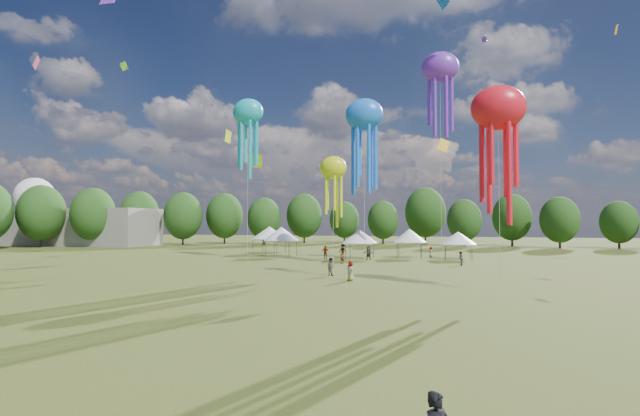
# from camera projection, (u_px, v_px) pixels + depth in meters

# --- Properties ---
(ground) EXTENTS (300.00, 300.00, 0.00)m
(ground) POSITION_uv_depth(u_px,v_px,m) (157.00, 406.00, 12.65)
(ground) COLOR #384416
(ground) RESTS_ON ground
(spectator_near) EXTENTS (1.04, 0.97, 1.71)m
(spectator_near) POSITION_uv_depth(u_px,v_px,m) (331.00, 267.00, 43.16)
(spectator_near) COLOR gray
(spectator_near) RESTS_ON ground
(spectators_far) EXTENTS (18.65, 29.45, 1.92)m
(spectators_far) POSITION_uv_depth(u_px,v_px,m) (369.00, 255.00, 58.79)
(spectators_far) COLOR gray
(spectators_far) RESTS_ON ground
(festival_tents) EXTENTS (34.56, 11.83, 4.44)m
(festival_tents) POSITION_uv_depth(u_px,v_px,m) (340.00, 235.00, 66.58)
(festival_tents) COLOR #47474C
(festival_tents) RESTS_ON ground
(show_kites) EXTENTS (33.94, 24.84, 25.56)m
(show_kites) POSITION_uv_depth(u_px,v_px,m) (364.00, 122.00, 51.71)
(show_kites) COLOR blue
(show_kites) RESTS_ON ground
(small_kites) EXTENTS (72.97, 59.95, 42.82)m
(small_kites) POSITION_uv_depth(u_px,v_px,m) (365.00, 15.00, 51.94)
(small_kites) COLOR blue
(small_kites) RESTS_ON ground
(treeline) EXTENTS (201.57, 95.24, 13.43)m
(treeline) POSITION_uv_depth(u_px,v_px,m) (365.00, 213.00, 74.29)
(treeline) COLOR #38281C
(treeline) RESTS_ON ground
(hangar) EXTENTS (40.00, 12.00, 8.00)m
(hangar) POSITION_uv_depth(u_px,v_px,m) (69.00, 227.00, 100.55)
(hangar) COLOR gray
(hangar) RESTS_ON ground
(radome) EXTENTS (9.00, 9.00, 16.00)m
(radome) POSITION_uv_depth(u_px,v_px,m) (35.00, 202.00, 110.57)
(radome) COLOR white
(radome) RESTS_ON ground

